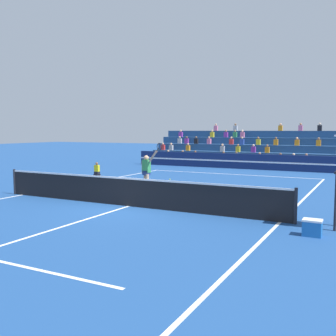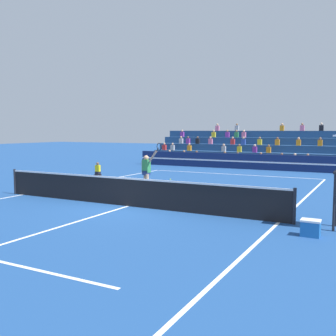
# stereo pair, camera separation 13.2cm
# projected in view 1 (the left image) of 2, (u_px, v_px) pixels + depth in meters

# --- Properties ---
(ground_plane) EXTENTS (120.00, 120.00, 0.00)m
(ground_plane) POSITION_uv_depth(u_px,v_px,m) (129.00, 206.00, 14.51)
(ground_plane) COLOR navy
(court_lines) EXTENTS (11.10, 23.90, 0.01)m
(court_lines) POSITION_uv_depth(u_px,v_px,m) (129.00, 206.00, 14.51)
(court_lines) COLOR white
(court_lines) RESTS_ON ground
(tennis_net) EXTENTS (12.00, 0.10, 1.10)m
(tennis_net) POSITION_uv_depth(u_px,v_px,m) (128.00, 192.00, 14.46)
(tennis_net) COLOR black
(tennis_net) RESTS_ON ground
(sponsor_banner_wall) EXTENTS (18.00, 0.26, 1.10)m
(sponsor_banner_wall) POSITION_uv_depth(u_px,v_px,m) (249.00, 162.00, 28.28)
(sponsor_banner_wall) COLOR navy
(sponsor_banner_wall) RESTS_ON ground
(bleacher_stand) EXTENTS (17.87, 4.75, 3.38)m
(bleacher_stand) POSITION_uv_depth(u_px,v_px,m) (262.00, 152.00, 31.59)
(bleacher_stand) COLOR navy
(bleacher_stand) RESTS_ON ground
(ball_kid_courtside) EXTENTS (0.30, 0.36, 0.84)m
(ball_kid_courtside) POSITION_uv_depth(u_px,v_px,m) (97.00, 171.00, 24.08)
(ball_kid_courtside) COLOR black
(ball_kid_courtside) RESTS_ON ground
(tennis_player) EXTENTS (1.27, 0.52, 2.33)m
(tennis_player) POSITION_uv_depth(u_px,v_px,m) (147.00, 172.00, 17.17)
(tennis_player) COLOR tan
(tennis_player) RESTS_ON ground
(tennis_ball) EXTENTS (0.07, 0.07, 0.07)m
(tennis_ball) POSITION_uv_depth(u_px,v_px,m) (170.00, 179.00, 22.20)
(tennis_ball) COLOR #C6DB33
(tennis_ball) RESTS_ON ground
(equipment_cooler) EXTENTS (0.50, 0.38, 0.45)m
(equipment_cooler) POSITION_uv_depth(u_px,v_px,m) (312.00, 228.00, 10.41)
(equipment_cooler) COLOR #1E66B2
(equipment_cooler) RESTS_ON ground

